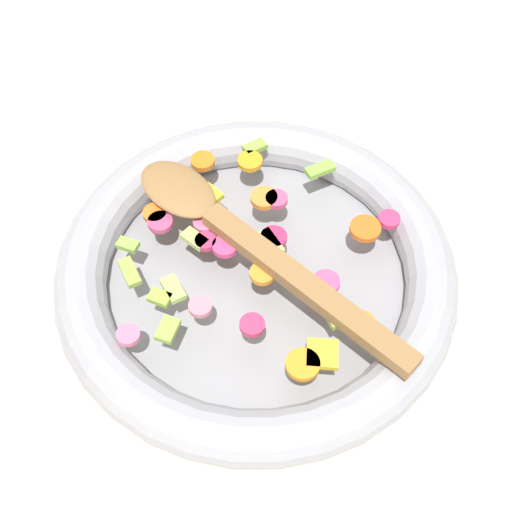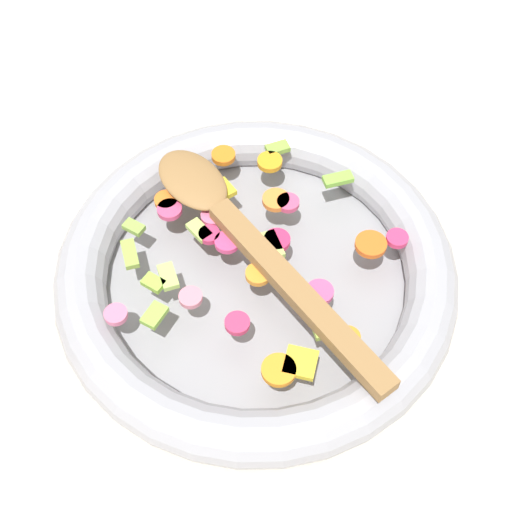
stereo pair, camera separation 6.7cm
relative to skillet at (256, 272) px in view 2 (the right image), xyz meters
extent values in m
plane|color=beige|center=(0.00, 0.00, -0.02)|extent=(4.00, 4.00, 0.00)
cylinder|color=gray|center=(0.00, 0.00, -0.02)|extent=(0.34, 0.34, 0.01)
torus|color=#9E9EA5|center=(0.00, 0.00, 0.00)|extent=(0.39, 0.39, 0.05)
cylinder|color=orange|center=(-0.01, 0.07, 0.03)|extent=(0.04, 0.04, 0.01)
cylinder|color=orange|center=(-0.04, 0.11, 0.03)|extent=(0.03, 0.03, 0.01)
cylinder|color=orange|center=(0.11, -0.04, 0.03)|extent=(0.02, 0.02, 0.01)
cylinder|color=orange|center=(0.09, 0.06, 0.03)|extent=(0.04, 0.04, 0.01)
cylinder|color=orange|center=(0.07, -0.10, 0.03)|extent=(0.04, 0.04, 0.01)
cylinder|color=orange|center=(0.01, -0.02, 0.03)|extent=(0.02, 0.02, 0.01)
cylinder|color=orange|center=(-0.09, 0.10, 0.03)|extent=(0.03, 0.03, 0.01)
cylinder|color=orange|center=(-0.11, 0.02, 0.03)|extent=(0.03, 0.03, 0.01)
cube|color=#89B348|center=(-0.12, -0.03, 0.03)|extent=(0.02, 0.01, 0.01)
cube|color=#B2D260|center=(-0.06, 0.00, 0.03)|extent=(0.03, 0.02, 0.01)
cube|color=#93C240|center=(-0.07, -0.07, 0.03)|extent=(0.02, 0.02, 0.01)
cube|color=#ADD261|center=(-0.06, -0.06, 0.03)|extent=(0.03, 0.03, 0.01)
cube|color=#91C746|center=(-0.05, -0.10, 0.03)|extent=(0.02, 0.02, 0.01)
cube|color=#87B441|center=(-0.04, 0.13, 0.03)|extent=(0.03, 0.03, 0.01)
cube|color=#AED161|center=(0.01, 0.02, 0.03)|extent=(0.03, 0.03, 0.01)
cube|color=#83C342|center=(0.03, 0.12, 0.03)|extent=(0.03, 0.03, 0.01)
cube|color=#95B245|center=(0.09, -0.04, 0.03)|extent=(0.03, 0.03, 0.01)
cube|color=#91B146|center=(-0.11, -0.05, 0.03)|extent=(0.03, 0.03, 0.01)
cylinder|color=#DA2C5C|center=(0.01, 0.02, 0.03)|extent=(0.03, 0.03, 0.01)
cylinder|color=#E3417B|center=(-0.03, 0.00, 0.03)|extent=(0.03, 0.03, 0.01)
cylinder|color=#DC3465|center=(0.11, 0.08, 0.03)|extent=(0.02, 0.02, 0.01)
cylinder|color=#DC4674|center=(-0.10, 0.01, 0.03)|extent=(0.03, 0.03, 0.01)
cylinder|color=#E04D84|center=(0.07, -0.01, 0.03)|extent=(0.04, 0.04, 0.01)
cylinder|color=pink|center=(-0.08, -0.12, 0.03)|extent=(0.03, 0.03, 0.01)
cylinder|color=#D9335D|center=(0.02, -0.07, 0.03)|extent=(0.03, 0.03, 0.01)
cylinder|color=#E2648F|center=(-0.06, 0.02, 0.03)|extent=(0.03, 0.03, 0.01)
cylinder|color=#E04A76|center=(0.00, 0.07, 0.03)|extent=(0.03, 0.03, 0.01)
cylinder|color=pink|center=(-0.03, -0.07, 0.03)|extent=(0.03, 0.03, 0.01)
cylinder|color=#CB3360|center=(-0.05, 0.00, 0.03)|extent=(0.03, 0.03, 0.01)
cube|color=yellow|center=(-0.07, 0.05, 0.03)|extent=(0.03, 0.03, 0.01)
cube|color=gold|center=(0.09, -0.08, 0.03)|extent=(0.03, 0.03, 0.01)
cube|color=olive|center=(0.05, -0.03, 0.04)|extent=(0.23, 0.13, 0.01)
ellipsoid|color=olive|center=(-0.09, 0.05, 0.04)|extent=(0.11, 0.09, 0.01)
camera|label=1|loc=(0.11, -0.37, 0.58)|focal=50.00mm
camera|label=2|loc=(0.18, -0.34, 0.58)|focal=50.00mm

